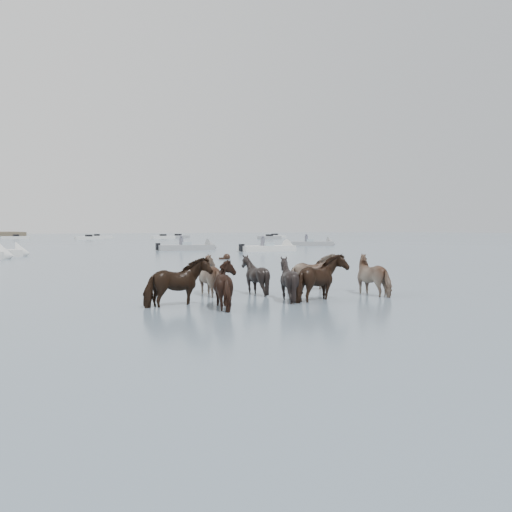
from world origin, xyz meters
TOP-DOWN VIEW (x-y plane):
  - ground at (0.00, 0.00)m, footprint 400.00×400.00m
  - pony_herd at (1.01, -0.73)m, footprint 7.47×3.93m
  - swimming_pony at (8.09, 16.25)m, footprint 0.72×0.44m
  - motorboat_a at (-3.82, 26.24)m, footprint 4.93×2.14m
  - motorboat_c at (11.87, 30.00)m, footprint 5.61×2.20m
  - motorboat_d at (16.77, 24.40)m, footprint 5.39×1.69m
  - motorboat_e at (28.32, 34.17)m, footprint 5.76×3.64m

SIDE VIEW (x-z plane):
  - ground at x=0.00m, z-range 0.00..0.00m
  - swimming_pony at x=8.09m, z-range -0.12..0.32m
  - motorboat_e at x=28.32m, z-range -0.73..1.19m
  - motorboat_c at x=11.87m, z-range -0.73..1.19m
  - motorboat_d at x=16.77m, z-range -0.73..1.19m
  - motorboat_a at x=-3.82m, z-range -0.73..1.19m
  - pony_herd at x=1.01m, z-range -0.23..1.19m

